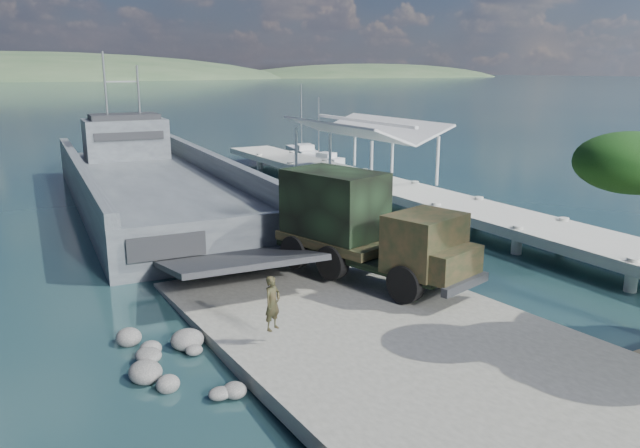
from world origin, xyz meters
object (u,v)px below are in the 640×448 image
at_px(military_truck, 362,226).
at_px(sailboat_near, 320,160).
at_px(sailboat_far, 302,152).
at_px(pier, 372,174).
at_px(soldier, 273,315).
at_px(landing_craft, 153,192).

distance_m(military_truck, sailboat_near, 34.31).
distance_m(sailboat_near, sailboat_far, 5.57).
distance_m(pier, sailboat_near, 16.35).
xyz_separation_m(military_truck, sailboat_far, (16.37, 36.07, -2.14)).
bearing_deg(sailboat_near, soldier, -140.26).
bearing_deg(soldier, military_truck, 8.54).
relative_size(military_truck, soldier, 5.39).
distance_m(landing_craft, military_truck, 20.20).
bearing_deg(landing_craft, military_truck, -76.53).
xyz_separation_m(landing_craft, soldier, (-2.66, -23.87, 0.47)).
distance_m(pier, sailboat_far, 21.88).
height_order(landing_craft, soldier, landing_craft).
bearing_deg(sailboat_far, soldier, -107.39).
distance_m(soldier, sailboat_near, 40.59).
bearing_deg(sailboat_far, landing_craft, -128.74).
distance_m(pier, soldier, 25.15).
relative_size(soldier, sailboat_far, 0.23).
height_order(pier, landing_craft, landing_craft).
xyz_separation_m(pier, military_truck, (-10.63, -15.00, 0.93)).
height_order(soldier, sailboat_far, sailboat_far).
xyz_separation_m(military_truck, soldier, (-5.85, -3.99, -1.18)).
height_order(pier, sailboat_far, sailboat_far).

